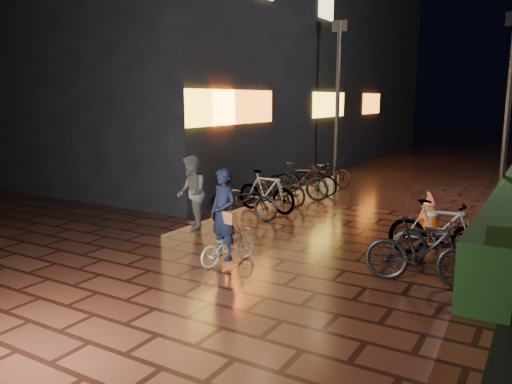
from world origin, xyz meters
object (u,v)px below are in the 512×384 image
Objects in this scene: bystander_person at (191,192)px; traffic_barrier at (430,211)px; cart_assembly at (511,205)px; cyclist at (226,229)px.

traffic_barrier is (4.42, 3.05, -0.49)m from bystander_person.
traffic_barrier is 1.68m from cart_assembly.
traffic_barrier is (2.42, 4.67, -0.31)m from cyclist.
bystander_person is 2.58m from cyclist.
cyclist is 5.27m from traffic_barrier.
cyclist is 1.08× the size of traffic_barrier.
cyclist is at bearing 7.98° from bystander_person.
cyclist is 6.53m from cart_assembly.
cyclist is 1.62× the size of cart_assembly.
traffic_barrier is at bearing 62.60° from cyclist.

